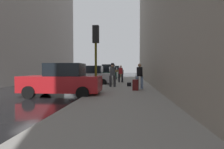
# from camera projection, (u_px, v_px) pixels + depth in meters

# --- Properties ---
(ground_plane) EXTENTS (120.00, 120.00, 0.00)m
(ground_plane) POSITION_uv_depth(u_px,v_px,m) (36.00, 91.00, 11.74)
(ground_plane) COLOR black
(sidewalk) EXTENTS (4.00, 40.00, 0.15)m
(sidewalk) POSITION_uv_depth(u_px,v_px,m) (125.00, 91.00, 11.13)
(sidewalk) COLOR gray
(sidewalk) RESTS_ON ground_plane
(parked_red_hatchback) EXTENTS (4.25, 2.15, 1.79)m
(parked_red_hatchback) POSITION_uv_depth(u_px,v_px,m) (63.00, 81.00, 9.49)
(parked_red_hatchback) COLOR #B2191E
(parked_red_hatchback) RESTS_ON ground_plane
(parked_silver_sedan) EXTENTS (4.24, 2.14, 1.79)m
(parked_silver_sedan) POSITION_uv_depth(u_px,v_px,m) (90.00, 76.00, 16.08)
(parked_silver_sedan) COLOR #B7BABF
(parked_silver_sedan) RESTS_ON ground_plane
(parked_dark_green_sedan) EXTENTS (4.26, 2.17, 1.79)m
(parked_dark_green_sedan) POSITION_uv_depth(u_px,v_px,m) (102.00, 74.00, 22.63)
(parked_dark_green_sedan) COLOR #193828
(parked_dark_green_sedan) RESTS_ON ground_plane
(parked_bronze_suv) EXTENTS (4.65, 2.16, 2.25)m
(parked_bronze_suv) POSITION_uv_depth(u_px,v_px,m) (108.00, 72.00, 28.71)
(parked_bronze_suv) COLOR brown
(parked_bronze_suv) RESTS_ON ground_plane
(parked_gray_coupe) EXTENTS (4.21, 2.07, 1.79)m
(parked_gray_coupe) POSITION_uv_depth(u_px,v_px,m) (111.00, 72.00, 34.20)
(parked_gray_coupe) COLOR slate
(parked_gray_coupe) RESTS_ON ground_plane
(parked_white_van) EXTENTS (4.60, 2.07, 2.25)m
(parked_white_van) POSITION_uv_depth(u_px,v_px,m) (114.00, 71.00, 40.51)
(parked_white_van) COLOR silver
(parked_white_van) RESTS_ON ground_plane
(fire_hydrant) EXTENTS (0.42, 0.22, 0.70)m
(fire_hydrant) POSITION_uv_depth(u_px,v_px,m) (111.00, 79.00, 16.69)
(fire_hydrant) COLOR red
(fire_hydrant) RESTS_ON sidewalk
(traffic_light) EXTENTS (0.32, 0.32, 3.60)m
(traffic_light) POSITION_uv_depth(u_px,v_px,m) (96.00, 45.00, 9.12)
(traffic_light) COLOR #514C0F
(traffic_light) RESTS_ON sidewalk
(pedestrian_in_jeans) EXTENTS (0.52, 0.45, 1.71)m
(pedestrian_in_jeans) POSITION_uv_depth(u_px,v_px,m) (140.00, 75.00, 11.77)
(pedestrian_in_jeans) COLOR #728CB2
(pedestrian_in_jeans) RESTS_ON sidewalk
(pedestrian_in_red_jacket) EXTENTS (0.52, 0.44, 1.71)m
(pedestrian_in_red_jacket) POSITION_uv_depth(u_px,v_px,m) (121.00, 73.00, 17.75)
(pedestrian_in_red_jacket) COLOR black
(pedestrian_in_red_jacket) RESTS_ON sidewalk
(pedestrian_with_beanie) EXTENTS (0.52, 0.46, 1.78)m
(pedestrian_with_beanie) POSITION_uv_depth(u_px,v_px,m) (113.00, 74.00, 13.10)
(pedestrian_with_beanie) COLOR #333338
(pedestrian_with_beanie) RESTS_ON sidewalk
(rolling_suitcase) EXTENTS (0.42, 0.60, 1.04)m
(rolling_suitcase) POSITION_uv_depth(u_px,v_px,m) (136.00, 85.00, 11.06)
(rolling_suitcase) COLOR #591414
(rolling_suitcase) RESTS_ON sidewalk
(duffel_bag) EXTENTS (0.32, 0.44, 0.28)m
(duffel_bag) POSITION_uv_depth(u_px,v_px,m) (129.00, 84.00, 13.65)
(duffel_bag) COLOR black
(duffel_bag) RESTS_ON sidewalk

